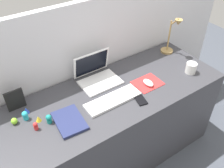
{
  "coord_description": "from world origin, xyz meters",
  "views": [
    {
      "loc": [
        -0.76,
        -1.11,
        1.92
      ],
      "look_at": [
        -0.0,
        0.0,
        0.83
      ],
      "focal_mm": 39.57,
      "sensor_mm": 36.0,
      "label": 1
    }
  ],
  "objects_px": {
    "cell_phone": "(140,99)",
    "toy_figurine_yellow": "(38,119)",
    "mouse": "(148,83)",
    "picture_frame": "(15,100)",
    "toy_figurine_lime": "(14,121)",
    "keyboard": "(113,100)",
    "toy_figurine_teal": "(49,119)",
    "desk_lamp": "(172,37)",
    "notebook_pad": "(69,121)",
    "coffee_mug": "(191,68)",
    "toy_figurine_cyan": "(25,115)",
    "toy_figurine_blue": "(26,110)",
    "toy_figurine_red": "(36,126)",
    "laptop": "(96,74)"
  },
  "relations": [
    {
      "from": "cell_phone",
      "to": "toy_figurine_yellow",
      "type": "bearing_deg",
      "value": 175.13
    },
    {
      "from": "mouse",
      "to": "picture_frame",
      "type": "xyz_separation_m",
      "value": [
        -0.89,
        0.31,
        0.05
      ]
    },
    {
      "from": "toy_figurine_yellow",
      "to": "toy_figurine_lime",
      "type": "distance_m",
      "value": 0.15
    },
    {
      "from": "keyboard",
      "to": "toy_figurine_teal",
      "type": "xyz_separation_m",
      "value": [
        -0.45,
        0.06,
        0.02
      ]
    },
    {
      "from": "mouse",
      "to": "desk_lamp",
      "type": "xyz_separation_m",
      "value": [
        0.45,
        0.24,
        0.14
      ]
    },
    {
      "from": "keyboard",
      "to": "picture_frame",
      "type": "xyz_separation_m",
      "value": [
        -0.57,
        0.3,
        0.06
      ]
    },
    {
      "from": "cell_phone",
      "to": "notebook_pad",
      "type": "distance_m",
      "value": 0.51
    },
    {
      "from": "coffee_mug",
      "to": "mouse",
      "type": "bearing_deg",
      "value": 170.08
    },
    {
      "from": "toy_figurine_teal",
      "to": "toy_figurine_cyan",
      "type": "distance_m",
      "value": 0.16
    },
    {
      "from": "desk_lamp",
      "to": "toy_figurine_teal",
      "type": "distance_m",
      "value": 1.24
    },
    {
      "from": "picture_frame",
      "to": "toy_figurine_blue",
      "type": "xyz_separation_m",
      "value": [
        0.04,
        -0.07,
        -0.05
      ]
    },
    {
      "from": "toy_figurine_yellow",
      "to": "picture_frame",
      "type": "bearing_deg",
      "value": 111.46
    },
    {
      "from": "picture_frame",
      "to": "toy_figurine_yellow",
      "type": "height_order",
      "value": "picture_frame"
    },
    {
      "from": "desk_lamp",
      "to": "coffee_mug",
      "type": "height_order",
      "value": "desk_lamp"
    },
    {
      "from": "keyboard",
      "to": "desk_lamp",
      "type": "distance_m",
      "value": 0.82
    },
    {
      "from": "picture_frame",
      "to": "toy_figurine_blue",
      "type": "bearing_deg",
      "value": -64.53
    },
    {
      "from": "toy_figurine_red",
      "to": "toy_figurine_cyan",
      "type": "xyz_separation_m",
      "value": [
        -0.02,
        0.12,
        0.0
      ]
    },
    {
      "from": "desk_lamp",
      "to": "toy_figurine_teal",
      "type": "xyz_separation_m",
      "value": [
        -1.22,
        -0.17,
        -0.13
      ]
    },
    {
      "from": "desk_lamp",
      "to": "coffee_mug",
      "type": "relative_size",
      "value": 4.01
    },
    {
      "from": "desk_lamp",
      "to": "toy_figurine_teal",
      "type": "relative_size",
      "value": 5.33
    },
    {
      "from": "cell_phone",
      "to": "toy_figurine_blue",
      "type": "bearing_deg",
      "value": 167.75
    },
    {
      "from": "keyboard",
      "to": "cell_phone",
      "type": "relative_size",
      "value": 3.2
    },
    {
      "from": "mouse",
      "to": "desk_lamp",
      "type": "height_order",
      "value": "desk_lamp"
    },
    {
      "from": "laptop",
      "to": "toy_figurine_yellow",
      "type": "distance_m",
      "value": 0.56
    },
    {
      "from": "coffee_mug",
      "to": "keyboard",
      "type": "bearing_deg",
      "value": 174.24
    },
    {
      "from": "toy_figurine_yellow",
      "to": "toy_figurine_lime",
      "type": "xyz_separation_m",
      "value": [
        -0.13,
        0.06,
        0.0
      ]
    },
    {
      "from": "mouse",
      "to": "picture_frame",
      "type": "height_order",
      "value": "picture_frame"
    },
    {
      "from": "toy_figurine_teal",
      "to": "toy_figurine_red",
      "type": "distance_m",
      "value": 0.09
    },
    {
      "from": "desk_lamp",
      "to": "toy_figurine_teal",
      "type": "height_order",
      "value": "desk_lamp"
    },
    {
      "from": "toy_figurine_teal",
      "to": "toy_figurine_red",
      "type": "xyz_separation_m",
      "value": [
        -0.09,
        -0.01,
        -0.0
      ]
    },
    {
      "from": "desk_lamp",
      "to": "toy_figurine_yellow",
      "type": "bearing_deg",
      "value": -174.52
    },
    {
      "from": "coffee_mug",
      "to": "toy_figurine_lime",
      "type": "height_order",
      "value": "coffee_mug"
    },
    {
      "from": "toy_figurine_teal",
      "to": "picture_frame",
      "type": "bearing_deg",
      "value": 117.52
    },
    {
      "from": "desk_lamp",
      "to": "picture_frame",
      "type": "xyz_separation_m",
      "value": [
        -1.35,
        0.07,
        -0.09
      ]
    },
    {
      "from": "coffee_mug",
      "to": "toy_figurine_yellow",
      "type": "distance_m",
      "value": 1.22
    },
    {
      "from": "picture_frame",
      "to": "keyboard",
      "type": "bearing_deg",
      "value": -27.99
    },
    {
      "from": "keyboard",
      "to": "cell_phone",
      "type": "height_order",
      "value": "keyboard"
    },
    {
      "from": "picture_frame",
      "to": "toy_figurine_lime",
      "type": "distance_m",
      "value": 0.15
    },
    {
      "from": "toy_figurine_blue",
      "to": "toy_figurine_red",
      "type": "bearing_deg",
      "value": -89.54
    },
    {
      "from": "laptop",
      "to": "toy_figurine_cyan",
      "type": "height_order",
      "value": "laptop"
    },
    {
      "from": "keyboard",
      "to": "toy_figurine_teal",
      "type": "distance_m",
      "value": 0.45
    },
    {
      "from": "cell_phone",
      "to": "keyboard",
      "type": "bearing_deg",
      "value": 162.88
    },
    {
      "from": "toy_figurine_cyan",
      "to": "coffee_mug",
      "type": "bearing_deg",
      "value": -10.98
    },
    {
      "from": "desk_lamp",
      "to": "toy_figurine_lime",
      "type": "relative_size",
      "value": 7.74
    },
    {
      "from": "coffee_mug",
      "to": "laptop",
      "type": "bearing_deg",
      "value": 152.83
    },
    {
      "from": "keyboard",
      "to": "toy_figurine_red",
      "type": "relative_size",
      "value": 7.2
    },
    {
      "from": "keyboard",
      "to": "cell_phone",
      "type": "xyz_separation_m",
      "value": [
        0.17,
        -0.09,
        -0.01
      ]
    },
    {
      "from": "coffee_mug",
      "to": "cell_phone",
      "type": "bearing_deg",
      "value": -177.57
    },
    {
      "from": "toy_figurine_lime",
      "to": "picture_frame",
      "type": "bearing_deg",
      "value": 65.53
    },
    {
      "from": "keyboard",
      "to": "mouse",
      "type": "bearing_deg",
      "value": -0.66
    }
  ]
}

